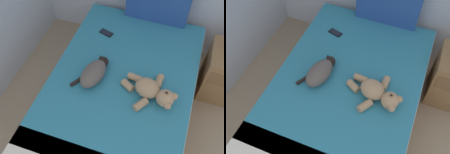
{
  "view_description": "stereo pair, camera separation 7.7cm",
  "coord_description": "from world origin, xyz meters",
  "views": [
    {
      "loc": [
        1.69,
        1.7,
        2.45
      ],
      "look_at": [
        1.22,
        3.07,
        0.53
      ],
      "focal_mm": 41.79,
      "sensor_mm": 36.0,
      "label": 1
    },
    {
      "loc": [
        1.77,
        1.72,
        2.45
      ],
      "look_at": [
        1.22,
        3.07,
        0.53
      ],
      "focal_mm": 41.79,
      "sensor_mm": 36.0,
      "label": 2
    }
  ],
  "objects": [
    {
      "name": "cat",
      "position": [
        1.06,
        3.05,
        0.56
      ],
      "size": [
        0.3,
        0.42,
        0.15
      ],
      "color": "#59514C",
      "rests_on": "bed"
    },
    {
      "name": "bed",
      "position": [
        1.31,
        3.09,
        0.24
      ],
      "size": [
        1.38,
        2.08,
        0.49
      ],
      "color": "olive",
      "rests_on": "ground_plane"
    },
    {
      "name": "patterned_cushion",
      "position": [
        1.41,
        4.05,
        0.75
      ],
      "size": [
        0.68,
        0.12,
        0.52
      ],
      "color": "#264C99",
      "rests_on": "bed"
    },
    {
      "name": "teddy_bear",
      "position": [
        1.61,
        3.02,
        0.56
      ],
      "size": [
        0.52,
        0.44,
        0.17
      ],
      "color": "tan",
      "rests_on": "bed"
    },
    {
      "name": "cell_phone",
      "position": [
        0.96,
        3.65,
        0.49
      ],
      "size": [
        0.16,
        0.11,
        0.01
      ],
      "color": "black",
      "rests_on": "bed"
    }
  ]
}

